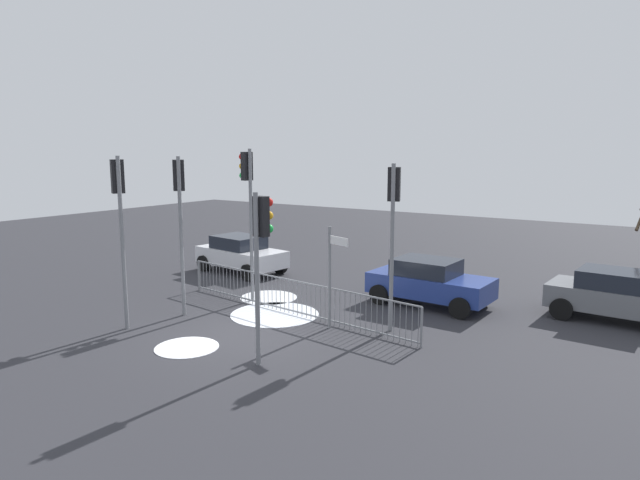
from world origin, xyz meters
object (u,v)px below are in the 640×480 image
Objects in this scene: traffic_light_foreground_left at (261,239)px; traffic_light_rear_right at (393,209)px; traffic_light_rear_left at (119,203)px; car_white_near at (241,253)px; traffic_light_foreground_right at (180,200)px; direction_sign_post at (331,272)px; car_grey_far at (619,295)px; traffic_light_mid_right at (248,191)px; car_blue_mid at (429,281)px.

traffic_light_rear_right is at bearing 75.39° from traffic_light_foreground_left.
traffic_light_foreground_left is (4.86, 0.04, -0.55)m from traffic_light_rear_left.
traffic_light_rear_right is 9.30m from car_white_near.
traffic_light_foreground_right is 4.98m from direction_sign_post.
traffic_light_rear_left is 1.66× the size of direction_sign_post.
traffic_light_rear_right is at bearing 50.41° from direction_sign_post.
direction_sign_post is (4.84, 3.02, -1.86)m from traffic_light_rear_left.
traffic_light_foreground_right is (0.38, 1.79, -0.02)m from traffic_light_rear_left.
traffic_light_rear_left is 6.00m from direction_sign_post.
car_grey_far is at bearing -28.05° from traffic_light_rear_left.
traffic_light_rear_left is at bearing -129.54° from direction_sign_post.
traffic_light_mid_right is 5.17m from car_white_near.
car_blue_mid is (1.28, 6.74, -2.13)m from traffic_light_foreground_left.
traffic_light_mid_right is 2.40m from traffic_light_foreground_right.
traffic_light_foreground_right is at bearing 163.79° from traffic_light_foreground_left.
car_white_near is at bearing 65.05° from traffic_light_foreground_right.
traffic_light_mid_right is at bearing 138.67° from traffic_light_foreground_left.
traffic_light_mid_right is 1.26× the size of car_grey_far.
traffic_light_foreground_left is 0.99× the size of car_white_near.
traffic_light_rear_left reaches higher than traffic_light_foreground_right.
direction_sign_post is (3.84, -1.09, -1.99)m from traffic_light_mid_right.
traffic_light_rear_right is (5.86, 2.10, -0.12)m from traffic_light_foreground_right.
traffic_light_foreground_right is at bearing -146.14° from direction_sign_post.
traffic_light_foreground_left is 7.18m from car_blue_mid.
car_blue_mid is (1.30, 3.76, -0.83)m from direction_sign_post.
car_grey_far is at bearing 12.09° from car_white_near.
car_blue_mid is 0.99× the size of car_grey_far.
car_blue_mid and car_grey_far have the same top height.
car_grey_far is (10.34, 4.05, -2.82)m from traffic_light_mid_right.
traffic_light_rear_right is at bearing -136.26° from car_grey_far.
car_white_near is at bearing -171.95° from car_grey_far.
traffic_light_foreground_left is at bearing -124.04° from traffic_light_mid_right.
traffic_light_foreground_left is (4.48, -1.75, -0.54)m from traffic_light_foreground_right.
car_white_near is (-2.46, 5.37, -2.67)m from traffic_light_foreground_right.
direction_sign_post reaches higher than car_blue_mid.
car_blue_mid is at bearing -15.96° from traffic_light_rear_left.
car_white_near is at bearing 179.87° from car_blue_mid.
car_white_near is at bearing 140.20° from traffic_light_rear_right.
traffic_light_mid_right is at bearing -150.06° from car_blue_mid.
traffic_light_foreground_right is at bearing 177.53° from traffic_light_mid_right.
car_grey_far is at bearing -56.18° from traffic_light_mid_right.
car_grey_far is at bearing -19.41° from traffic_light_foreground_right.
direction_sign_post is 8.33m from car_grey_far.
traffic_light_rear_right is at bearing -79.96° from traffic_light_mid_right.
direction_sign_post is at bearing -106.55° from car_blue_mid.
traffic_light_mid_right reaches higher than traffic_light_rear_left.
traffic_light_rear_left is 4.89m from traffic_light_foreground_left.
traffic_light_foreground_right reaches higher than car_white_near.
car_blue_mid is 5.38m from car_grey_far.
car_blue_mid is at bearing -161.33° from car_grey_far.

